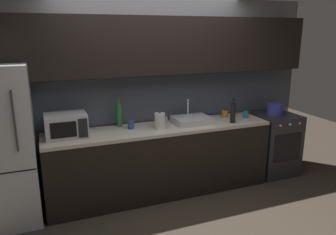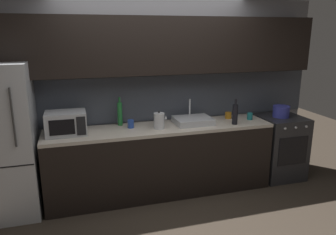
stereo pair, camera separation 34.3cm
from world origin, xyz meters
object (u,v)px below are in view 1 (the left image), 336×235
object	(u,v)px
cooking_pot	(275,109)
mug_blue	(131,125)
oven_range	(273,144)
microwave	(66,126)
kettle	(160,121)
wine_bottle_dark	(233,113)
mug_amber	(225,114)
mug_teal	(246,115)
wine_bottle_green	(119,115)
refrigerator	(1,147)

from	to	relation	value
cooking_pot	mug_blue	bearing A→B (deg)	178.26
oven_range	cooking_pot	world-z (taller)	cooking_pot
microwave	kettle	xyz separation A→B (m)	(1.10, -0.08, -0.04)
wine_bottle_dark	cooking_pot	world-z (taller)	wine_bottle_dark
wine_bottle_dark	cooking_pot	xyz separation A→B (m)	(0.80, 0.15, -0.06)
oven_range	mug_blue	world-z (taller)	mug_blue
mug_blue	mug_amber	xyz separation A→B (m)	(1.38, 0.07, -0.01)
wine_bottle_dark	cooking_pot	size ratio (longest dim) A/B	1.43
mug_teal	wine_bottle_green	bearing A→B (deg)	172.98
wine_bottle_dark	mug_amber	size ratio (longest dim) A/B	3.79
microwave	mug_amber	world-z (taller)	microwave
microwave	mug_blue	xyz separation A→B (m)	(0.77, 0.05, -0.08)
refrigerator	cooking_pot	distance (m)	3.58
refrigerator	oven_range	bearing A→B (deg)	-0.02
kettle	mug_teal	world-z (taller)	kettle
microwave	wine_bottle_dark	bearing A→B (deg)	-4.70
kettle	wine_bottle_dark	bearing A→B (deg)	-5.22
wine_bottle_green	mug_amber	size ratio (longest dim) A/B	4.21
microwave	mug_blue	size ratio (longest dim) A/B	4.49
oven_range	kettle	size ratio (longest dim) A/B	4.06
oven_range	microwave	size ratio (longest dim) A/B	1.96
oven_range	mug_blue	size ratio (longest dim) A/B	8.78
wine_bottle_green	mug_teal	distance (m)	1.76
refrigerator	wine_bottle_green	size ratio (longest dim) A/B	4.78
microwave	cooking_pot	bearing A→B (deg)	-0.36
kettle	mug_amber	xyz separation A→B (m)	(1.04, 0.20, -0.06)
refrigerator	wine_bottle_green	distance (m)	1.37
oven_range	wine_bottle_dark	distance (m)	1.03
mug_teal	cooking_pot	xyz separation A→B (m)	(0.49, -0.00, 0.03)
kettle	wine_bottle_green	bearing A→B (deg)	147.83
microwave	refrigerator	bearing A→B (deg)	-178.45
wine_bottle_green	cooking_pot	xyz separation A→B (m)	(2.24, -0.22, -0.07)
mug_blue	mug_teal	world-z (taller)	mug_blue
microwave	mug_teal	distance (m)	2.40
refrigerator	kettle	distance (m)	1.79
kettle	mug_blue	world-z (taller)	kettle
wine_bottle_green	mug_blue	bearing A→B (deg)	-53.89
wine_bottle_dark	wine_bottle_green	bearing A→B (deg)	165.55
microwave	mug_amber	size ratio (longest dim) A/B	5.27
wine_bottle_green	cooking_pot	world-z (taller)	wine_bottle_green
microwave	wine_bottle_dark	world-z (taller)	wine_bottle_dark
mug_teal	mug_amber	world-z (taller)	mug_teal
refrigerator	mug_amber	distance (m)	2.83
mug_blue	cooking_pot	xyz separation A→B (m)	(2.13, -0.06, 0.03)
oven_range	cooking_pot	size ratio (longest dim) A/B	3.88
refrigerator	mug_blue	bearing A→B (deg)	2.56
refrigerator	cooking_pot	bearing A→B (deg)	0.00
cooking_pot	wine_bottle_dark	bearing A→B (deg)	-169.15
refrigerator	kettle	world-z (taller)	refrigerator
refrigerator	cooking_pot	size ratio (longest dim) A/B	7.57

